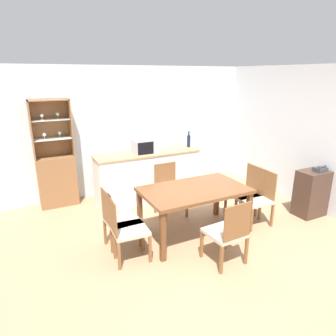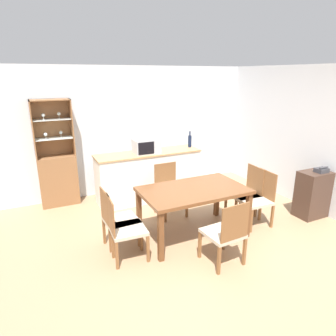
{
  "view_description": "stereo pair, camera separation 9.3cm",
  "coord_description": "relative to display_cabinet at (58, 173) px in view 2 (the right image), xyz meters",
  "views": [
    {
      "loc": [
        -2.11,
        -3.19,
        2.39
      ],
      "look_at": [
        0.07,
        1.13,
        0.86
      ],
      "focal_mm": 32.0,
      "sensor_mm": 36.0,
      "label": 1
    },
    {
      "loc": [
        -2.03,
        -3.24,
        2.39
      ],
      "look_at": [
        0.07,
        1.13,
        0.86
      ],
      "focal_mm": 32.0,
      "sensor_mm": 36.0,
      "label": 2
    }
  ],
  "objects": [
    {
      "name": "dining_chair_side_right_near",
      "position": [
        2.82,
        -2.26,
        -0.17
      ],
      "size": [
        0.48,
        0.48,
        0.9
      ],
      "rotation": [
        0.0,
        0.0,
        1.52
      ],
      "color": "#C1B299",
      "rests_on": "ground_plane"
    },
    {
      "name": "ground_plane",
      "position": [
        1.59,
        -2.44,
        -0.61
      ],
      "size": [
        18.0,
        18.0,
        0.0
      ],
      "primitive_type": "plane",
      "color": "#A37F5B"
    },
    {
      "name": "wall_right",
      "position": [
        4.17,
        -2.14,
        0.66
      ],
      "size": [
        0.06,
        4.6,
        2.55
      ],
      "color": "silver",
      "rests_on": "ground_plane"
    },
    {
      "name": "dining_chair_side_left_near",
      "position": [
        0.56,
        -2.25,
        -0.17
      ],
      "size": [
        0.48,
        0.48,
        0.9
      ],
      "rotation": [
        0.0,
        0.0,
        -1.64
      ],
      "color": "#C1B299",
      "rests_on": "ground_plane"
    },
    {
      "name": "dining_chair_side_right_far",
      "position": [
        2.82,
        -1.98,
        -0.17
      ],
      "size": [
        0.47,
        0.47,
        0.9
      ],
      "rotation": [
        0.0,
        0.0,
        1.52
      ],
      "color": "#C1B299",
      "rests_on": "ground_plane"
    },
    {
      "name": "dining_chair_head_far",
      "position": [
        1.69,
        -1.3,
        -0.17
      ],
      "size": [
        0.46,
        0.46,
        0.9
      ],
      "rotation": [
        0.0,
        0.0,
        3.16
      ],
      "color": "#C1B299",
      "rests_on": "ground_plane"
    },
    {
      "name": "wine_bottle",
      "position": [
        2.55,
        -0.48,
        0.47
      ],
      "size": [
        0.07,
        0.07,
        0.33
      ],
      "color": "#141E38",
      "rests_on": "kitchen_counter"
    },
    {
      "name": "display_cabinet",
      "position": [
        0.0,
        0.0,
        0.0
      ],
      "size": [
        0.68,
        0.33,
        1.97
      ],
      "color": "brown",
      "rests_on": "ground_plane"
    },
    {
      "name": "dining_chair_head_near",
      "position": [
        1.69,
        -2.93,
        -0.17
      ],
      "size": [
        0.48,
        0.48,
        0.9
      ],
      "rotation": [
        0.0,
        0.0,
        0.06
      ],
      "color": "#C1B299",
      "rests_on": "ground_plane"
    },
    {
      "name": "wall_back",
      "position": [
        1.59,
        0.19,
        0.66
      ],
      "size": [
        6.8,
        0.06,
        2.55
      ],
      "color": "silver",
      "rests_on": "ground_plane"
    },
    {
      "name": "microwave",
      "position": [
        1.57,
        -0.55,
        0.48
      ],
      "size": [
        0.48,
        0.33,
        0.27
      ],
      "color": "#B7BABF",
      "rests_on": "kitchen_counter"
    },
    {
      "name": "kitchen_counter",
      "position": [
        1.62,
        -0.51,
        -0.13
      ],
      "size": [
        2.04,
        0.56,
        0.96
      ],
      "color": "white",
      "rests_on": "ground_plane"
    },
    {
      "name": "side_cabinet",
      "position": [
        3.88,
        -2.44,
        -0.21
      ],
      "size": [
        0.51,
        0.36,
        0.81
      ],
      "color": "#422D23",
      "rests_on": "ground_plane"
    },
    {
      "name": "dining_table",
      "position": [
        1.69,
        -2.12,
        0.06
      ],
      "size": [
        1.56,
        0.93,
        0.76
      ],
      "color": "brown",
      "rests_on": "ground_plane"
    },
    {
      "name": "telephone",
      "position": [
        3.95,
        -2.5,
        0.24
      ],
      "size": [
        0.21,
        0.15,
        0.11
      ],
      "color": "#38383D",
      "rests_on": "side_cabinet"
    },
    {
      "name": "dining_chair_side_left_far",
      "position": [
        0.56,
        -1.98,
        -0.17
      ],
      "size": [
        0.47,
        0.47,
        0.9
      ],
      "rotation": [
        0.0,
        0.0,
        -1.53
      ],
      "color": "#C1B299",
      "rests_on": "ground_plane"
    }
  ]
}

